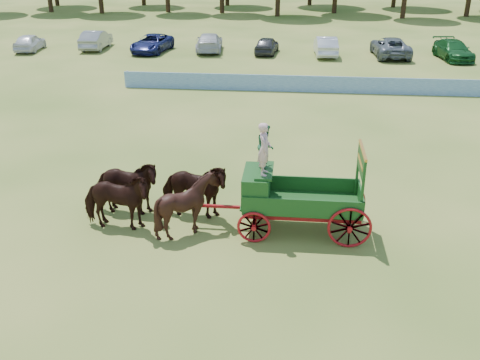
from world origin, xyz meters
name	(u,v)px	position (x,y,z in m)	size (l,w,h in m)	color
ground	(376,235)	(0.00, 0.00, 0.00)	(160.00, 160.00, 0.00)	#9F9748
horse_lead_left	(116,201)	(-8.60, -0.46, 1.04)	(1.12, 2.45, 2.07)	black
horse_lead_right	(126,187)	(-8.60, 0.64, 1.04)	(1.12, 2.45, 2.07)	black
horse_wheel_left	(188,205)	(-6.20, -0.46, 1.04)	(1.68, 1.88, 2.08)	black
horse_wheel_right	(194,190)	(-6.20, 0.64, 1.04)	(1.12, 2.45, 2.07)	black
farm_dray	(280,186)	(-3.23, 0.09, 1.61)	(6.00, 2.00, 3.84)	#A61014
sponsor_banner	(324,84)	(-1.00, 18.00, 0.53)	(26.00, 0.08, 1.05)	#1B5996
parked_cars	(253,45)	(-6.57, 30.16, 0.77)	(38.24, 6.86, 1.61)	silver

